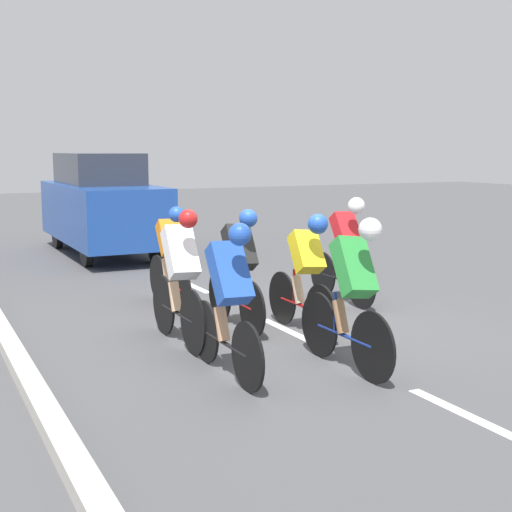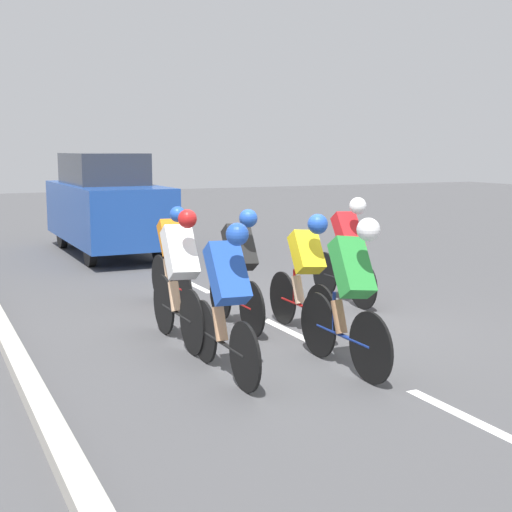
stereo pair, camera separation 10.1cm
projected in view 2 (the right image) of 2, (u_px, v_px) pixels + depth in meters
The scene contains 13 objects.
ground_plane at pixel (284, 329), 8.87m from camera, with size 60.00×60.00×0.00m, color #4C4C4F.
lane_stripe_near at pixel (463, 416), 5.98m from camera, with size 0.12×1.40×0.01m, color white.
lane_stripe_mid at pixel (285, 329), 8.83m from camera, with size 0.12×1.40×0.01m, color white.
lane_stripe_far at pixel (194, 285), 11.69m from camera, with size 0.12×1.40×0.01m, color white.
curb at pixel (15, 356), 7.46m from camera, with size 0.20×26.50×0.14m, color #B7B2A8.
cyclist_orange at pixel (172, 255), 9.90m from camera, with size 0.33×1.69×1.45m.
cyclist_yellow at pixel (306, 270), 8.51m from camera, with size 0.36×1.63×1.48m.
cyclist_red at pixel (347, 247), 10.22m from camera, with size 0.34×1.69×1.55m.
cyclist_green at pixel (350, 291), 7.07m from camera, with size 0.38×1.68×1.57m.
cyclist_white at pixel (179, 275), 8.02m from camera, with size 0.34×1.70×1.57m.
cyclist_black at pixel (239, 266), 8.74m from camera, with size 0.35×1.64×1.51m.
cyclist_blue at pixel (226, 297), 6.85m from camera, with size 0.33×1.68×1.55m.
support_car at pixel (106, 204), 15.00m from camera, with size 1.70×4.60×2.13m.
Camera 2 is at (4.03, 7.64, 2.22)m, focal length 50.00 mm.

